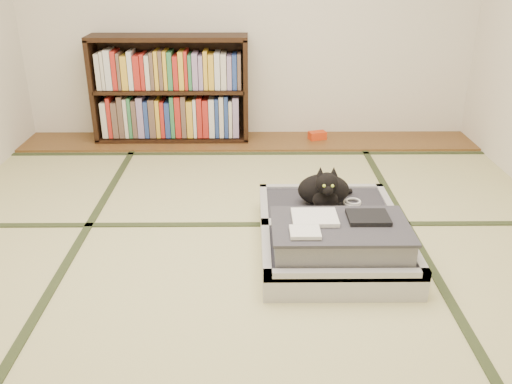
{
  "coord_description": "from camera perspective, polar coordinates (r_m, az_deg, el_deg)",
  "views": [
    {
      "loc": [
        0.02,
        -2.63,
        1.58
      ],
      "look_at": [
        0.05,
        0.35,
        0.25
      ],
      "focal_mm": 38.0,
      "sensor_mm": 36.0,
      "label": 1
    }
  ],
  "objects": [
    {
      "name": "cat",
      "position": [
        3.28,
        7.21,
        0.22
      ],
      "size": [
        0.36,
        0.36,
        0.29
      ],
      "color": "black",
      "rests_on": "suitcase"
    },
    {
      "name": "floor",
      "position": [
        3.07,
        -0.88,
        -6.96
      ],
      "size": [
        4.5,
        4.5,
        0.0
      ],
      "primitive_type": "plane",
      "color": "#CAC287",
      "rests_on": "ground"
    },
    {
      "name": "cable_coil",
      "position": [
        3.38,
        10.12,
        -1.06
      ],
      "size": [
        0.11,
        0.11,
        0.03
      ],
      "color": "white",
      "rests_on": "suitcase"
    },
    {
      "name": "red_item",
      "position": [
        4.94,
        6.47,
        5.94
      ],
      "size": [
        0.17,
        0.13,
        0.07
      ],
      "primitive_type": "cube",
      "rotation": [
        0.0,
        0.0,
        0.31
      ],
      "color": "red",
      "rests_on": "wood_strip"
    },
    {
      "name": "bookcase",
      "position": [
        4.88,
        -8.95,
        10.44
      ],
      "size": [
        1.35,
        0.31,
        0.92
      ],
      "color": "black",
      "rests_on": "wood_strip"
    },
    {
      "name": "tatami_borders",
      "position": [
        3.5,
        -0.84,
        -2.72
      ],
      "size": [
        4.0,
        4.5,
        0.01
      ],
      "color": "#2D381E",
      "rests_on": "ground"
    },
    {
      "name": "wood_strip",
      "position": [
        4.89,
        -0.76,
        5.35
      ],
      "size": [
        4.0,
        0.5,
        0.02
      ],
      "primitive_type": "cube",
      "color": "brown",
      "rests_on": "ground"
    },
    {
      "name": "suitcase",
      "position": [
        3.1,
        8.09,
        -4.5
      ],
      "size": [
        0.81,
        1.08,
        0.32
      ],
      "color": "#ADACB1",
      "rests_on": "floor"
    }
  ]
}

